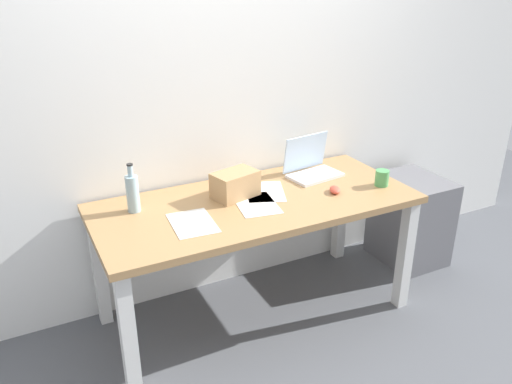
{
  "coord_description": "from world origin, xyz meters",
  "views": [
    {
      "loc": [
        -1.18,
        -2.32,
        1.95
      ],
      "look_at": [
        0.0,
        0.0,
        0.81
      ],
      "focal_mm": 36.11,
      "sensor_mm": 36.0,
      "label": 1
    }
  ],
  "objects_px": {
    "cardboard_box": "(235,184)",
    "filing_cabinet": "(410,219)",
    "computer_mouse": "(335,190)",
    "beer_bottle": "(133,193)",
    "coffee_mug": "(382,178)",
    "desk": "(256,216)",
    "laptop_right": "(311,166)"
  },
  "relations": [
    {
      "from": "beer_bottle",
      "to": "coffee_mug",
      "type": "height_order",
      "value": "beer_bottle"
    },
    {
      "from": "desk",
      "to": "beer_bottle",
      "type": "xyz_separation_m",
      "value": [
        -0.64,
        0.17,
        0.2
      ]
    },
    {
      "from": "desk",
      "to": "cardboard_box",
      "type": "distance_m",
      "value": 0.21
    },
    {
      "from": "laptop_right",
      "to": "coffee_mug",
      "type": "distance_m",
      "value": 0.43
    },
    {
      "from": "computer_mouse",
      "to": "beer_bottle",
      "type": "bearing_deg",
      "value": -167.38
    },
    {
      "from": "desk",
      "to": "beer_bottle",
      "type": "height_order",
      "value": "beer_bottle"
    },
    {
      "from": "laptop_right",
      "to": "coffee_mug",
      "type": "xyz_separation_m",
      "value": [
        0.28,
        -0.33,
        -0.01
      ]
    },
    {
      "from": "desk",
      "to": "cardboard_box",
      "type": "height_order",
      "value": "cardboard_box"
    },
    {
      "from": "computer_mouse",
      "to": "desk",
      "type": "bearing_deg",
      "value": -166.62
    },
    {
      "from": "desk",
      "to": "filing_cabinet",
      "type": "bearing_deg",
      "value": 3.94
    },
    {
      "from": "cardboard_box",
      "to": "filing_cabinet",
      "type": "distance_m",
      "value": 1.45
    },
    {
      "from": "computer_mouse",
      "to": "coffee_mug",
      "type": "bearing_deg",
      "value": 19.8
    },
    {
      "from": "computer_mouse",
      "to": "filing_cabinet",
      "type": "height_order",
      "value": "computer_mouse"
    },
    {
      "from": "desk",
      "to": "laptop_right",
      "type": "relative_size",
      "value": 5.13
    },
    {
      "from": "laptop_right",
      "to": "computer_mouse",
      "type": "bearing_deg",
      "value": -94.5
    },
    {
      "from": "computer_mouse",
      "to": "cardboard_box",
      "type": "relative_size",
      "value": 0.4
    },
    {
      "from": "desk",
      "to": "laptop_right",
      "type": "xyz_separation_m",
      "value": [
        0.48,
        0.18,
        0.15
      ]
    },
    {
      "from": "beer_bottle",
      "to": "coffee_mug",
      "type": "distance_m",
      "value": 1.43
    },
    {
      "from": "laptop_right",
      "to": "computer_mouse",
      "type": "height_order",
      "value": "laptop_right"
    },
    {
      "from": "laptop_right",
      "to": "coffee_mug",
      "type": "height_order",
      "value": "laptop_right"
    },
    {
      "from": "cardboard_box",
      "to": "desk",
      "type": "bearing_deg",
      "value": -50.22
    },
    {
      "from": "desk",
      "to": "coffee_mug",
      "type": "xyz_separation_m",
      "value": [
        0.76,
        -0.15,
        0.14
      ]
    },
    {
      "from": "desk",
      "to": "computer_mouse",
      "type": "xyz_separation_m",
      "value": [
        0.45,
        -0.11,
        0.11
      ]
    },
    {
      "from": "desk",
      "to": "cardboard_box",
      "type": "xyz_separation_m",
      "value": [
        -0.08,
        0.1,
        0.17
      ]
    },
    {
      "from": "beer_bottle",
      "to": "coffee_mug",
      "type": "bearing_deg",
      "value": -12.78
    },
    {
      "from": "laptop_right",
      "to": "coffee_mug",
      "type": "bearing_deg",
      "value": -49.42
    },
    {
      "from": "cardboard_box",
      "to": "coffee_mug",
      "type": "bearing_deg",
      "value": -16.26
    },
    {
      "from": "beer_bottle",
      "to": "filing_cabinet",
      "type": "xyz_separation_m",
      "value": [
        1.91,
        -0.08,
        -0.56
      ]
    },
    {
      "from": "coffee_mug",
      "to": "computer_mouse",
      "type": "bearing_deg",
      "value": 172.85
    },
    {
      "from": "computer_mouse",
      "to": "cardboard_box",
      "type": "height_order",
      "value": "cardboard_box"
    },
    {
      "from": "computer_mouse",
      "to": "coffee_mug",
      "type": "xyz_separation_m",
      "value": [
        0.31,
        -0.04,
        0.03
      ]
    },
    {
      "from": "coffee_mug",
      "to": "filing_cabinet",
      "type": "distance_m",
      "value": 0.75
    }
  ]
}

